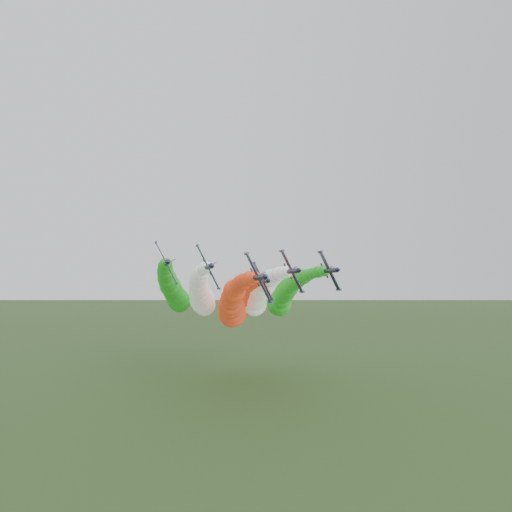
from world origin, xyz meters
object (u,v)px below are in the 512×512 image
Objects in this scene: jet_outer_left at (174,291)px; jet_outer_right at (285,296)px; jet_inner_left at (202,295)px; jet_inner_right at (258,296)px; jet_trail at (240,301)px; jet_lead at (233,305)px.

jet_outer_right is at bearing 3.48° from jet_outer_left.
jet_outer_right is (37.85, 2.30, -1.79)m from jet_outer_left.
jet_outer_left is (-8.39, 5.63, 1.25)m from jet_inner_left.
jet_outer_right is at bearing 15.06° from jet_inner_left.
jet_inner_right is 27.29m from jet_outer_left.
jet_inner_right reaches higher than jet_trail.
jet_outer_left is at bearing -176.52° from jet_outer_right.
jet_outer_right reaches higher than jet_lead.
jet_inner_left is at bearing -139.86° from jet_trail.
jet_lead is 1.01× the size of jet_outer_left.
jet_inner_left reaches higher than jet_trail.
jet_trail is (-3.53, 12.44, -1.96)m from jet_inner_right.
jet_inner_left reaches higher than jet_outer_right.
jet_lead is 1.01× the size of jet_trail.
jet_trail is (-14.74, 4.49, -1.93)m from jet_outer_right.
jet_inner_left is 1.00× the size of jet_outer_left.
jet_inner_right is (18.25, -0.02, -0.51)m from jet_inner_left.
jet_outer_right is 15.53m from jet_trail.
jet_outer_right is at bearing 43.03° from jet_lead.
jet_inner_right is at bearing -74.18° from jet_trail.
jet_lead is 1.00× the size of jet_outer_right.
jet_outer_right is (11.21, 7.95, -0.02)m from jet_inner_right.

